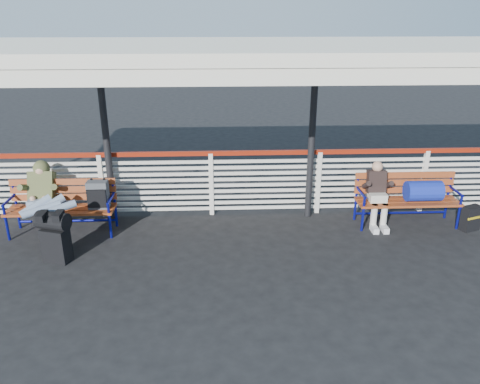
{
  "coord_description": "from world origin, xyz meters",
  "views": [
    {
      "loc": [
        0.16,
        -6.24,
        3.59
      ],
      "look_at": [
        0.49,
        1.0,
        0.79
      ],
      "focal_mm": 35.0,
      "sensor_mm": 36.0,
      "label": 1
    }
  ],
  "objects_px": {
    "luggage_stack": "(55,235)",
    "bench_right": "(416,192)",
    "bench_left": "(74,200)",
    "companion_person": "(377,194)",
    "suitcase_side": "(471,218)",
    "traveler_man": "(45,202)"
  },
  "relations": [
    {
      "from": "suitcase_side",
      "to": "bench_left",
      "type": "bearing_deg",
      "value": 156.87
    },
    {
      "from": "bench_left",
      "to": "companion_person",
      "type": "distance_m",
      "value": 5.26
    },
    {
      "from": "luggage_stack",
      "to": "suitcase_side",
      "type": "distance_m",
      "value": 6.93
    },
    {
      "from": "companion_person",
      "to": "suitcase_side",
      "type": "xyz_separation_m",
      "value": [
        1.6,
        -0.3,
        -0.37
      ]
    },
    {
      "from": "traveler_man",
      "to": "companion_person",
      "type": "relative_size",
      "value": 1.43
    },
    {
      "from": "luggage_stack",
      "to": "companion_person",
      "type": "distance_m",
      "value": 5.39
    },
    {
      "from": "luggage_stack",
      "to": "bench_right",
      "type": "xyz_separation_m",
      "value": [
        5.96,
        1.09,
        0.16
      ]
    },
    {
      "from": "traveler_man",
      "to": "companion_person",
      "type": "xyz_separation_m",
      "value": [
        5.62,
        0.4,
        -0.1
      ]
    },
    {
      "from": "traveler_man",
      "to": "companion_person",
      "type": "distance_m",
      "value": 5.64
    },
    {
      "from": "traveler_man",
      "to": "bench_right",
      "type": "bearing_deg",
      "value": 3.62
    },
    {
      "from": "bench_left",
      "to": "companion_person",
      "type": "height_order",
      "value": "companion_person"
    },
    {
      "from": "luggage_stack",
      "to": "suitcase_side",
      "type": "bearing_deg",
      "value": 24.22
    },
    {
      "from": "luggage_stack",
      "to": "traveler_man",
      "type": "height_order",
      "value": "traveler_man"
    },
    {
      "from": "bench_left",
      "to": "companion_person",
      "type": "relative_size",
      "value": 1.57
    },
    {
      "from": "bench_left",
      "to": "traveler_man",
      "type": "height_order",
      "value": "traveler_man"
    },
    {
      "from": "luggage_stack",
      "to": "bench_right",
      "type": "height_order",
      "value": "bench_right"
    },
    {
      "from": "traveler_man",
      "to": "companion_person",
      "type": "height_order",
      "value": "traveler_man"
    },
    {
      "from": "luggage_stack",
      "to": "traveler_man",
      "type": "xyz_separation_m",
      "value": [
        -0.35,
        0.69,
        0.26
      ]
    },
    {
      "from": "luggage_stack",
      "to": "bench_left",
      "type": "relative_size",
      "value": 0.45
    },
    {
      "from": "bench_left",
      "to": "bench_right",
      "type": "distance_m",
      "value": 5.95
    },
    {
      "from": "bench_right",
      "to": "companion_person",
      "type": "relative_size",
      "value": 1.57
    },
    {
      "from": "suitcase_side",
      "to": "bench_right",
      "type": "bearing_deg",
      "value": 140.71
    }
  ]
}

